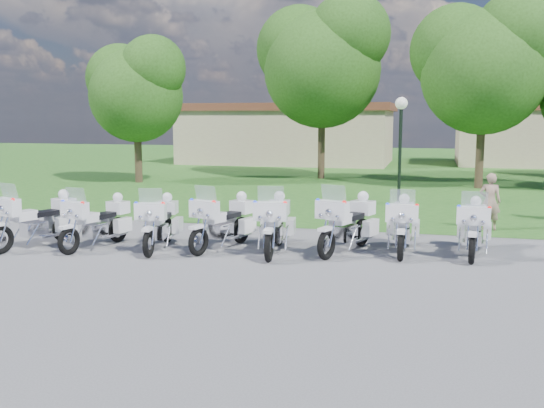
% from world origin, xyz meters
% --- Properties ---
extents(ground, '(100.00, 100.00, 0.00)m').
position_xyz_m(ground, '(0.00, 0.00, 0.00)').
color(ground, '#5A5A60').
rests_on(ground, ground).
extents(grass_lawn, '(100.00, 48.00, 0.01)m').
position_xyz_m(grass_lawn, '(0.00, 27.00, 0.00)').
color(grass_lawn, '#22581B').
rests_on(grass_lawn, ground).
extents(motorcycle_0, '(1.33, 2.36, 1.65)m').
position_xyz_m(motorcycle_0, '(-5.50, -1.04, 0.69)').
color(motorcycle_0, black).
rests_on(motorcycle_0, ground).
extents(motorcycle_1, '(1.09, 2.28, 1.55)m').
position_xyz_m(motorcycle_1, '(-4.04, -0.71, 0.65)').
color(motorcycle_1, black).
rests_on(motorcycle_1, ground).
extents(motorcycle_2, '(1.01, 2.32, 1.57)m').
position_xyz_m(motorcycle_2, '(-2.50, -0.50, 0.66)').
color(motorcycle_2, black).
rests_on(motorcycle_2, ground).
extents(motorcycle_3, '(1.23, 2.33, 1.61)m').
position_xyz_m(motorcycle_3, '(-1.01, -0.04, 0.67)').
color(motorcycle_3, black).
rests_on(motorcycle_3, ground).
extents(motorcycle_4, '(0.99, 2.48, 1.67)m').
position_xyz_m(motorcycle_4, '(0.30, -0.14, 0.70)').
color(motorcycle_4, black).
rests_on(motorcycle_4, ground).
extents(motorcycle_5, '(1.34, 2.39, 1.67)m').
position_xyz_m(motorcycle_5, '(1.97, 0.34, 0.70)').
color(motorcycle_5, black).
rests_on(motorcycle_5, ground).
extents(motorcycle_6, '(0.78, 2.36, 1.59)m').
position_xyz_m(motorcycle_6, '(3.22, 0.65, 0.66)').
color(motorcycle_6, black).
rests_on(motorcycle_6, ground).
extents(motorcycle_7, '(0.89, 2.35, 1.58)m').
position_xyz_m(motorcycle_7, '(4.83, 0.74, 0.66)').
color(motorcycle_7, black).
rests_on(motorcycle_7, ground).
extents(lamp_post, '(0.44, 0.44, 3.89)m').
position_xyz_m(lamp_post, '(2.72, 8.46, 2.96)').
color(lamp_post, black).
rests_on(lamp_post, ground).
extents(tree_0, '(5.26, 4.49, 7.02)m').
position_xyz_m(tree_0, '(-10.10, 13.23, 4.64)').
color(tree_0, '#38281C').
rests_on(tree_0, ground).
extents(tree_1, '(6.98, 5.96, 9.30)m').
position_xyz_m(tree_1, '(-1.79, 17.42, 6.16)').
color(tree_1, '#38281C').
rests_on(tree_1, ground).
extents(tree_2, '(6.41, 5.47, 8.55)m').
position_xyz_m(tree_2, '(5.87, 14.90, 5.66)').
color(tree_2, '#38281C').
rests_on(tree_2, ground).
extents(building_west, '(14.56, 8.32, 4.10)m').
position_xyz_m(building_west, '(-6.00, 28.00, 2.07)').
color(building_west, tan).
rests_on(building_west, ground).
extents(building_east, '(11.44, 7.28, 4.10)m').
position_xyz_m(building_east, '(11.00, 30.00, 2.07)').
color(building_east, tan).
rests_on(building_east, ground).
extents(bystander_a, '(0.63, 0.45, 1.62)m').
position_xyz_m(bystander_a, '(5.46, 4.15, 0.81)').
color(bystander_a, '#A3806E').
rests_on(bystander_a, ground).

